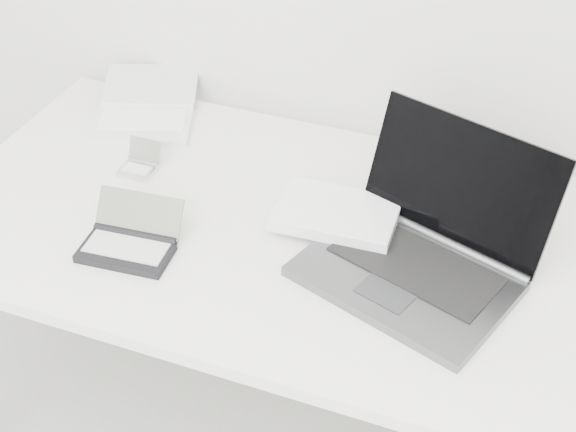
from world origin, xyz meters
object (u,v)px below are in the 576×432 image
(laptop_large, at_px, (399,241))
(netbook_open_white, at_px, (145,113))
(palmtop_charcoal, at_px, (130,242))
(desk, at_px, (308,248))

(laptop_large, relative_size, netbook_open_white, 1.51)
(laptop_large, distance_m, netbook_open_white, 0.78)
(laptop_large, xyz_separation_m, palmtop_charcoal, (-0.51, -0.17, -0.02))
(laptop_large, xyz_separation_m, netbook_open_white, (-0.73, 0.28, -0.03))
(netbook_open_white, xyz_separation_m, palmtop_charcoal, (0.22, -0.45, 0.00))
(desk, bearing_deg, laptop_large, -4.29)
(netbook_open_white, relative_size, palmtop_charcoal, 1.91)
(netbook_open_white, bearing_deg, palmtop_charcoal, -84.17)
(palmtop_charcoal, bearing_deg, desk, 25.54)
(netbook_open_white, bearing_deg, desk, -46.49)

